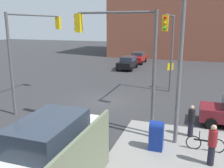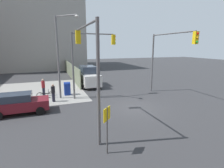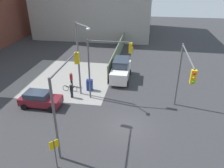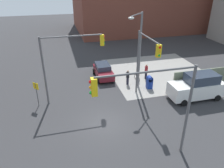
{
  "view_description": "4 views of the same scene",
  "coord_description": "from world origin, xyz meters",
  "px_view_note": "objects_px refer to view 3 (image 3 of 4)",
  "views": [
    {
      "loc": [
        17.1,
        6.49,
        5.86
      ],
      "look_at": [
        1.66,
        1.25,
        1.85
      ],
      "focal_mm": 40.0,
      "sensor_mm": 36.0,
      "label": 1
    },
    {
      "loc": [
        -12.72,
        6.81,
        5.16
      ],
      "look_at": [
        1.22,
        1.66,
        1.97
      ],
      "focal_mm": 28.0,
      "sensor_mm": 36.0,
      "label": 2
    },
    {
      "loc": [
        -15.74,
        -1.19,
        12.02
      ],
      "look_at": [
        2.77,
        1.81,
        2.72
      ],
      "focal_mm": 35.0,
      "sensor_mm": 36.0,
      "label": 3
    },
    {
      "loc": [
        -3.15,
        -14.58,
        11.08
      ],
      "look_at": [
        1.41,
        2.8,
        2.15
      ],
      "focal_mm": 35.0,
      "sensor_mm": 36.0,
      "label": 4
    }
  ],
  "objects_px": {
    "traffic_signal_nw_corner": "(65,88)",
    "van_white_delivery": "(121,70)",
    "pedestrian_crossing": "(71,79)",
    "bicycle_leaning_on_fence": "(70,88)",
    "mailbox_blue": "(90,84)",
    "traffic_signal_ne_corner": "(105,59)",
    "pedestrian_waiting": "(72,90)",
    "street_lamp_corner": "(80,55)",
    "traffic_signal_se_corner": "(184,72)",
    "coupe_maroon": "(40,99)"
  },
  "relations": [
    {
      "from": "street_lamp_corner",
      "to": "van_white_delivery",
      "type": "distance_m",
      "value": 7.06
    },
    {
      "from": "traffic_signal_se_corner",
      "to": "street_lamp_corner",
      "type": "xyz_separation_m",
      "value": [
        2.89,
        10.04,
        0.02
      ]
    },
    {
      "from": "traffic_signal_ne_corner",
      "to": "mailbox_blue",
      "type": "relative_size",
      "value": 4.55
    },
    {
      "from": "traffic_signal_nw_corner",
      "to": "pedestrian_waiting",
      "type": "xyz_separation_m",
      "value": [
        6.49,
        2.0,
        -3.76
      ]
    },
    {
      "from": "traffic_signal_se_corner",
      "to": "pedestrian_waiting",
      "type": "bearing_deg",
      "value": 78.91
    },
    {
      "from": "mailbox_blue",
      "to": "pedestrian_crossing",
      "type": "height_order",
      "value": "pedestrian_crossing"
    },
    {
      "from": "mailbox_blue",
      "to": "pedestrian_crossing",
      "type": "relative_size",
      "value": 0.79
    },
    {
      "from": "traffic_signal_ne_corner",
      "to": "van_white_delivery",
      "type": "distance_m",
      "value": 6.36
    },
    {
      "from": "traffic_signal_nw_corner",
      "to": "street_lamp_corner",
      "type": "relative_size",
      "value": 0.81
    },
    {
      "from": "bicycle_leaning_on_fence",
      "to": "coupe_maroon",
      "type": "bearing_deg",
      "value": 152.58
    },
    {
      "from": "mailbox_blue",
      "to": "traffic_signal_se_corner",
      "type": "bearing_deg",
      "value": -113.63
    },
    {
      "from": "traffic_signal_nw_corner",
      "to": "van_white_delivery",
      "type": "distance_m",
      "value": 12.88
    },
    {
      "from": "van_white_delivery",
      "to": "pedestrian_crossing",
      "type": "distance_m",
      "value": 6.39
    },
    {
      "from": "traffic_signal_se_corner",
      "to": "traffic_signal_ne_corner",
      "type": "xyz_separation_m",
      "value": [
        2.46,
        7.3,
        -0.11
      ]
    },
    {
      "from": "coupe_maroon",
      "to": "pedestrian_crossing",
      "type": "height_order",
      "value": "pedestrian_crossing"
    },
    {
      "from": "pedestrian_waiting",
      "to": "pedestrian_crossing",
      "type": "bearing_deg",
      "value": 13.93
    },
    {
      "from": "coupe_maroon",
      "to": "bicycle_leaning_on_fence",
      "type": "bearing_deg",
      "value": -27.42
    },
    {
      "from": "coupe_maroon",
      "to": "pedestrian_crossing",
      "type": "xyz_separation_m",
      "value": [
        4.84,
        -1.69,
        0.11
      ]
    },
    {
      "from": "pedestrian_waiting",
      "to": "bicycle_leaning_on_fence",
      "type": "bearing_deg",
      "value": 21.29
    },
    {
      "from": "street_lamp_corner",
      "to": "coupe_maroon",
      "type": "bearing_deg",
      "value": 130.04
    },
    {
      "from": "street_lamp_corner",
      "to": "traffic_signal_nw_corner",
      "type": "bearing_deg",
      "value": -171.81
    },
    {
      "from": "pedestrian_waiting",
      "to": "bicycle_leaning_on_fence",
      "type": "xyz_separation_m",
      "value": [
        1.4,
        0.7,
        -0.55
      ]
    },
    {
      "from": "traffic_signal_nw_corner",
      "to": "pedestrian_crossing",
      "type": "height_order",
      "value": "traffic_signal_nw_corner"
    },
    {
      "from": "pedestrian_crossing",
      "to": "coupe_maroon",
      "type": "bearing_deg",
      "value": 80.93
    },
    {
      "from": "traffic_signal_ne_corner",
      "to": "bicycle_leaning_on_fence",
      "type": "height_order",
      "value": "traffic_signal_ne_corner"
    },
    {
      "from": "pedestrian_crossing",
      "to": "van_white_delivery",
      "type": "bearing_deg",
      "value": -141.28
    },
    {
      "from": "pedestrian_waiting",
      "to": "traffic_signal_nw_corner",
      "type": "bearing_deg",
      "value": -168.03
    },
    {
      "from": "traffic_signal_nw_corner",
      "to": "bicycle_leaning_on_fence",
      "type": "xyz_separation_m",
      "value": [
        7.89,
        2.7,
        -4.3
      ]
    },
    {
      "from": "coupe_maroon",
      "to": "pedestrian_crossing",
      "type": "distance_m",
      "value": 5.13
    },
    {
      "from": "traffic_signal_nw_corner",
      "to": "coupe_maroon",
      "type": "height_order",
      "value": "traffic_signal_nw_corner"
    },
    {
      "from": "pedestrian_waiting",
      "to": "coupe_maroon",
      "type": "bearing_deg",
      "value": 125.76
    },
    {
      "from": "traffic_signal_ne_corner",
      "to": "street_lamp_corner",
      "type": "relative_size",
      "value": 0.81
    },
    {
      "from": "pedestrian_crossing",
      "to": "bicycle_leaning_on_fence",
      "type": "distance_m",
      "value": 1.36
    },
    {
      "from": "van_white_delivery",
      "to": "pedestrian_crossing",
      "type": "relative_size",
      "value": 2.97
    },
    {
      "from": "van_white_delivery",
      "to": "bicycle_leaning_on_fence",
      "type": "bearing_deg",
      "value": 128.23
    },
    {
      "from": "traffic_signal_se_corner",
      "to": "bicycle_leaning_on_fence",
      "type": "height_order",
      "value": "traffic_signal_se_corner"
    },
    {
      "from": "street_lamp_corner",
      "to": "pedestrian_crossing",
      "type": "height_order",
      "value": "street_lamp_corner"
    },
    {
      "from": "street_lamp_corner",
      "to": "bicycle_leaning_on_fence",
      "type": "xyz_separation_m",
      "value": [
        0.66,
        1.66,
        -4.35
      ]
    },
    {
      "from": "traffic_signal_ne_corner",
      "to": "pedestrian_crossing",
      "type": "xyz_separation_m",
      "value": [
        2.3,
        4.6,
        -3.62
      ]
    },
    {
      "from": "van_white_delivery",
      "to": "traffic_signal_nw_corner",
      "type": "bearing_deg",
      "value": 167.46
    },
    {
      "from": "van_white_delivery",
      "to": "traffic_signal_ne_corner",
      "type": "bearing_deg",
      "value": 169.45
    },
    {
      "from": "street_lamp_corner",
      "to": "pedestrian_waiting",
      "type": "relative_size",
      "value": 4.66
    },
    {
      "from": "traffic_signal_ne_corner",
      "to": "coupe_maroon",
      "type": "distance_m",
      "value": 7.74
    },
    {
      "from": "van_white_delivery",
      "to": "bicycle_leaning_on_fence",
      "type": "xyz_separation_m",
      "value": [
        -4.25,
        5.4,
        -0.93
      ]
    },
    {
      "from": "pedestrian_crossing",
      "to": "bicycle_leaning_on_fence",
      "type": "xyz_separation_m",
      "value": [
        -1.2,
        -0.2,
        -0.61
      ]
    },
    {
      "from": "traffic_signal_nw_corner",
      "to": "street_lamp_corner",
      "type": "bearing_deg",
      "value": 8.19
    },
    {
      "from": "van_white_delivery",
      "to": "pedestrian_waiting",
      "type": "height_order",
      "value": "van_white_delivery"
    },
    {
      "from": "traffic_signal_se_corner",
      "to": "traffic_signal_nw_corner",
      "type": "bearing_deg",
      "value": 115.69
    },
    {
      "from": "mailbox_blue",
      "to": "bicycle_leaning_on_fence",
      "type": "bearing_deg",
      "value": 105.28
    },
    {
      "from": "traffic_signal_se_corner",
      "to": "bicycle_leaning_on_fence",
      "type": "distance_m",
      "value": 12.97
    }
  ]
}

